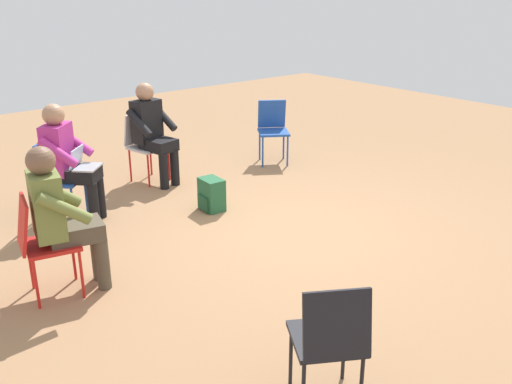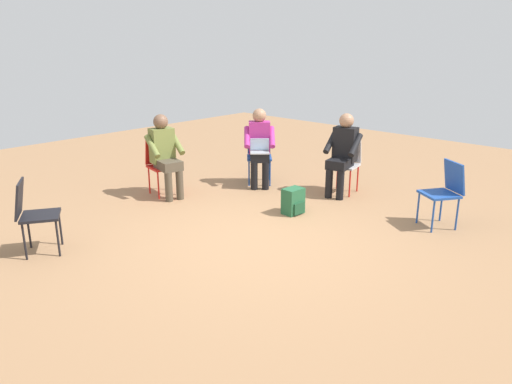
# 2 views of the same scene
# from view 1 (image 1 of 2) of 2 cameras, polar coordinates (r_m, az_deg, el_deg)

# --- Properties ---
(ground_plane) EXTENTS (14.86, 14.86, 0.00)m
(ground_plane) POSITION_cam_1_polar(r_m,az_deg,el_deg) (5.75, 3.54, -4.16)
(ground_plane) COLOR #99704C
(chair_northwest) EXTENTS (0.58, 0.58, 0.85)m
(chair_northwest) POSITION_cam_1_polar(r_m,az_deg,el_deg) (6.28, -19.53, 1.66)
(chair_northwest) COLOR #1E4799
(chair_northwest) RESTS_ON ground
(chair_west) EXTENTS (0.51, 0.48, 0.85)m
(chair_west) POSITION_cam_1_polar(r_m,az_deg,el_deg) (4.76, -20.66, -4.48)
(chair_west) COLOR red
(chair_west) RESTS_ON ground
(chair_northeast) EXTENTS (0.56, 0.58, 0.85)m
(chair_northeast) POSITION_cam_1_polar(r_m,az_deg,el_deg) (7.88, 1.70, 6.55)
(chair_northeast) COLOR #1E4799
(chair_northeast) RESTS_ON ground
(chair_southwest) EXTENTS (0.56, 0.58, 0.85)m
(chair_southwest) POSITION_cam_1_polar(r_m,az_deg,el_deg) (3.36, 7.42, -14.20)
(chair_southwest) COLOR black
(chair_southwest) RESTS_ON ground
(chair_north) EXTENTS (0.47, 0.51, 0.85)m
(chair_north) POSITION_cam_1_polar(r_m,az_deg,el_deg) (7.26, -11.12, 4.94)
(chair_north) COLOR #B7B7BC
(chair_north) RESTS_ON ground
(person_with_laptop) EXTENTS (0.64, 0.64, 1.24)m
(person_with_laptop) POSITION_cam_1_polar(r_m,az_deg,el_deg) (6.15, -18.32, 3.35)
(person_with_laptop) COLOR black
(person_with_laptop) RESTS_ON ground
(person_in_olive) EXTENTS (0.57, 0.56, 1.24)m
(person_in_olive) POSITION_cam_1_polar(r_m,az_deg,el_deg) (4.70, -18.96, -1.94)
(person_in_olive) COLOR #4C4233
(person_in_olive) RESTS_ON ground
(person_in_black) EXTENTS (0.56, 0.57, 1.24)m
(person_in_black) POSITION_cam_1_polar(r_m,az_deg,el_deg) (7.09, -10.34, 6.27)
(person_in_black) COLOR black
(person_in_black) RESTS_ON ground
(backpack_near_laptop_user) EXTENTS (0.26, 0.29, 0.36)m
(backpack_near_laptop_user) POSITION_cam_1_polar(r_m,az_deg,el_deg) (6.29, -4.45, -0.43)
(backpack_near_laptop_user) COLOR #235B38
(backpack_near_laptop_user) RESTS_ON ground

